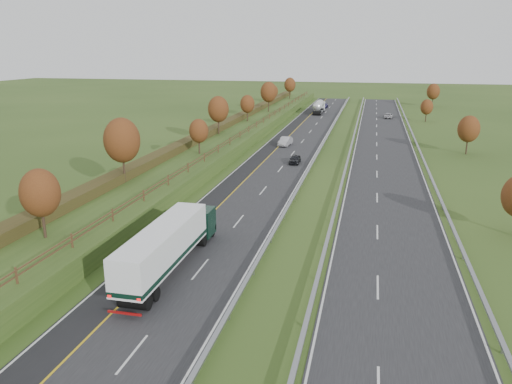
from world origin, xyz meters
TOP-DOWN VIEW (x-y plane):
  - ground at (8.00, 55.00)m, footprint 400.00×400.00m
  - near_carriageway at (0.00, 60.00)m, footprint 10.50×200.00m
  - far_carriageway at (16.50, 60.00)m, footprint 10.50×200.00m
  - hard_shoulder at (-3.75, 60.00)m, footprint 3.00×200.00m
  - lane_markings at (6.40, 59.88)m, footprint 26.75×200.00m
  - embankment_left at (-13.00, 60.00)m, footprint 12.00×200.00m
  - hedge_left at (-15.00, 60.00)m, footprint 2.20×180.00m
  - fence_left at (-8.50, 59.59)m, footprint 0.12×189.06m
  - median_barrier_near at (5.70, 60.00)m, footprint 0.32×200.00m
  - median_barrier_far at (10.80, 60.00)m, footprint 0.32×200.00m
  - outer_barrier_far at (22.30, 60.00)m, footprint 0.32×200.00m
  - trees_left at (-12.64, 56.63)m, footprint 6.64×164.30m
  - trees_far at (29.80, 89.21)m, footprint 8.45×118.60m
  - box_lorry at (-1.01, 10.17)m, footprint 2.58×16.28m
  - road_tanker at (-0.48, 115.91)m, footprint 2.40×11.22m
  - car_dark_near at (2.77, 51.33)m, footprint 1.57×3.83m
  - car_silver_mid at (-1.24, 65.81)m, footprint 2.19×4.95m
  - car_small_far at (-0.29, 129.14)m, footprint 2.29×4.83m
  - car_oncoming at (18.22, 109.52)m, footprint 2.47×4.72m

SIDE VIEW (x-z plane):
  - ground at x=8.00m, z-range 0.00..0.00m
  - near_carriageway at x=0.00m, z-range 0.00..0.04m
  - far_carriageway at x=16.50m, z-range 0.00..0.04m
  - hard_shoulder at x=-3.75m, z-range 0.00..0.04m
  - lane_markings at x=6.40m, z-range 0.04..0.05m
  - median_barrier_near at x=5.70m, z-range 0.26..0.97m
  - median_barrier_far at x=10.80m, z-range 0.26..0.97m
  - outer_barrier_far at x=22.30m, z-range 0.26..0.97m
  - car_oncoming at x=18.22m, z-range 0.04..1.31m
  - car_dark_near at x=2.77m, z-range 0.04..1.34m
  - car_small_far at x=-0.29m, z-range 0.04..1.40m
  - car_silver_mid at x=-1.24m, z-range 0.04..1.62m
  - embankment_left at x=-13.00m, z-range 0.00..2.00m
  - road_tanker at x=-0.48m, z-range 0.13..3.59m
  - box_lorry at x=-1.01m, z-range 0.30..4.36m
  - hedge_left at x=-15.00m, z-range 2.00..3.10m
  - fence_left at x=-8.50m, z-range 2.13..3.33m
  - trees_far at x=29.80m, z-range 0.69..7.81m
  - trees_left at x=-12.64m, z-range 2.53..10.20m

